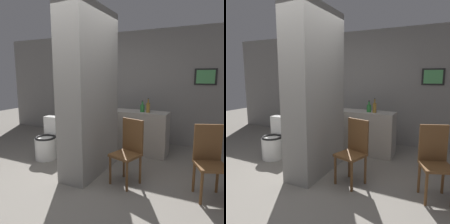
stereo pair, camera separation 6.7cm
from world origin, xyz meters
The scene contains 10 objects.
ground_plane centered at (0.00, 0.00, 0.00)m, with size 14.00×14.00×0.00m, color slate.
wall_back centered at (0.00, 2.63, 1.30)m, with size 8.00×0.09×2.60m.
pillar_center centered at (-0.10, 0.59, 1.30)m, with size 0.47×1.18×2.60m.
counter_shelf centered at (0.33, 1.74, 0.43)m, with size 1.21×0.44×0.87m.
toilet centered at (-1.14, 0.75, 0.32)m, with size 0.41×0.57×0.78m.
chair_near_pillar centered at (0.61, 0.48, 0.51)m, with size 0.46×0.46×0.95m.
chair_by_doorway centered at (1.69, 0.59, 0.51)m, with size 0.47×0.47×0.95m.
bicycle centered at (-0.58, 1.79, 0.32)m, with size 1.61×0.42×0.66m.
bottle_tall centered at (0.55, 1.68, 0.97)m, with size 0.07×0.07×0.28m.
bottle_short centered at (0.43, 1.70, 0.95)m, with size 0.09×0.09×0.24m.
Camera 2 is at (1.76, -2.36, 1.58)m, focal length 35.00 mm.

